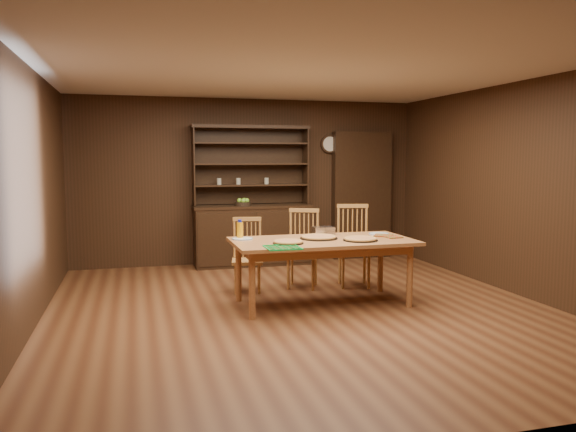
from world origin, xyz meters
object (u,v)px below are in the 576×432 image
object	(u,v)px
chair_left	(247,252)
chair_right	(353,242)
china_hutch	(252,227)
chair_center	(303,246)
dining_table	(323,246)
juice_bottle	(240,230)

from	to	relation	value
chair_left	chair_right	bearing A→B (deg)	9.38
china_hutch	chair_center	distance (m)	1.68
chair_left	chair_right	distance (m)	1.42
chair_center	chair_right	xyz separation A→B (m)	(0.67, -0.09, 0.03)
chair_right	dining_table	bearing A→B (deg)	-117.58
dining_table	chair_center	bearing A→B (deg)	87.05
chair_left	juice_bottle	xyz separation A→B (m)	(-0.19, -0.56, 0.36)
dining_table	chair_center	size ratio (longest dim) A/B	2.02
chair_center	chair_right	size ratio (longest dim) A/B	0.95
china_hutch	juice_bottle	bearing A→B (deg)	-105.10
china_hutch	dining_table	distance (m)	2.58
dining_table	juice_bottle	xyz separation A→B (m)	(-0.90, 0.32, 0.17)
chair_right	china_hutch	bearing A→B (deg)	133.20
china_hutch	dining_table	size ratio (longest dim) A/B	1.06
dining_table	chair_right	size ratio (longest dim) A/B	1.93
chair_center	dining_table	bearing A→B (deg)	-68.01
chair_right	juice_bottle	world-z (taller)	chair_right
china_hutch	dining_table	bearing A→B (deg)	-83.54
dining_table	juice_bottle	world-z (taller)	juice_bottle
china_hutch	juice_bottle	size ratio (longest dim) A/B	9.83
chair_left	chair_right	world-z (taller)	chair_right
china_hutch	dining_table	xyz separation A→B (m)	(0.29, -2.56, 0.08)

